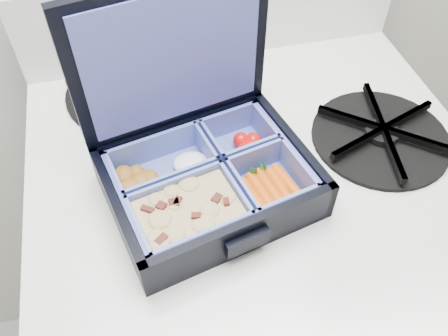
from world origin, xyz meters
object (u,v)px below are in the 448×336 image
object	(u,v)px
stove	(245,307)
fork	(203,109)
bento_box	(209,182)
burner_grate	(382,132)

from	to	relation	value
stove	fork	bearing A→B (deg)	112.47
bento_box	burner_grate	size ratio (longest dim) A/B	1.25
burner_grate	fork	size ratio (longest dim) A/B	0.97
stove	fork	size ratio (longest dim) A/B	4.62
stove	bento_box	xyz separation A→B (m)	(-0.07, -0.04, 0.43)
bento_box	fork	size ratio (longest dim) A/B	1.22
stove	bento_box	size ratio (longest dim) A/B	3.78
burner_grate	fork	xyz separation A→B (m)	(-0.20, 0.10, -0.01)
fork	stove	bearing A→B (deg)	-16.73
stove	burner_grate	xyz separation A→B (m)	(0.16, 0.00, 0.42)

